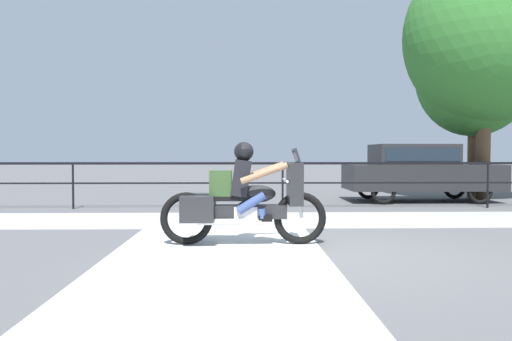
# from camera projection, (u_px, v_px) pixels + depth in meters

# --- Properties ---
(ground_plane) EXTENTS (120.00, 120.00, 0.00)m
(ground_plane) POSITION_uv_depth(u_px,v_px,m) (315.00, 253.00, 6.74)
(ground_plane) COLOR #565659
(sidewalk_band) EXTENTS (44.00, 2.40, 0.01)m
(sidewalk_band) POSITION_uv_depth(u_px,v_px,m) (291.00, 220.00, 10.14)
(sidewalk_band) COLOR #A8A59E
(sidewalk_band) RESTS_ON ground
(crosswalk_band) EXTENTS (2.89, 6.00, 0.01)m
(crosswalk_band) POSITION_uv_depth(u_px,v_px,m) (217.00, 257.00, 6.51)
(crosswalk_band) COLOR silver
(crosswalk_band) RESTS_ON ground
(fence_railing) EXTENTS (36.00, 0.05, 1.14)m
(fence_railing) POSITION_uv_depth(u_px,v_px,m) (283.00, 172.00, 12.21)
(fence_railing) COLOR black
(fence_railing) RESTS_ON ground
(motorcycle) EXTENTS (2.46, 0.76, 1.52)m
(motorcycle) POSITION_uv_depth(u_px,v_px,m) (243.00, 199.00, 7.36)
(motorcycle) COLOR black
(motorcycle) RESTS_ON ground
(parked_car) EXTENTS (4.18, 1.75, 1.61)m
(parked_car) POSITION_uv_depth(u_px,v_px,m) (418.00, 169.00, 13.99)
(parked_car) COLOR #232326
(parked_car) RESTS_ON ground
(tree_behind_sign) EXTENTS (3.38, 3.38, 5.59)m
(tree_behind_sign) POSITION_uv_depth(u_px,v_px,m) (474.00, 74.00, 14.90)
(tree_behind_sign) COLOR brown
(tree_behind_sign) RESTS_ON ground
(tree_behind_car) EXTENTS (4.59, 4.59, 7.25)m
(tree_behind_car) POSITION_uv_depth(u_px,v_px,m) (485.00, 37.00, 14.31)
(tree_behind_car) COLOR brown
(tree_behind_car) RESTS_ON ground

